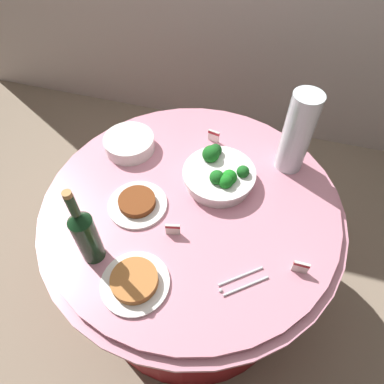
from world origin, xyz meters
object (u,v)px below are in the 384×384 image
at_px(label_placard_mid, 173,229).
at_px(label_placard_front, 214,136).
at_px(decorative_fruit_vase, 296,138).
at_px(food_plate_peanuts, 135,282).
at_px(label_placard_rear, 301,267).
at_px(broccoli_bowl, 219,175).
at_px(serving_tongs, 241,282).
at_px(plate_stack, 129,143).
at_px(food_plate_stir_fry, 137,203).
at_px(wine_bottle, 85,234).

bearing_deg(label_placard_mid, label_placard_front, 87.07).
distance_m(decorative_fruit_vase, label_placard_front, 0.35).
xyz_separation_m(label_placard_front, label_placard_mid, (-0.03, -0.50, 0.00)).
distance_m(food_plate_peanuts, label_placard_rear, 0.53).
xyz_separation_m(broccoli_bowl, decorative_fruit_vase, (0.25, 0.17, 0.11)).
distance_m(serving_tongs, label_placard_front, 0.65).
bearing_deg(plate_stack, label_placard_front, 23.41).
xyz_separation_m(plate_stack, food_plate_peanuts, (0.25, -0.56, -0.01)).
relative_size(food_plate_peanuts, label_placard_mid, 4.00).
height_order(decorative_fruit_vase, label_placard_front, decorative_fruit_vase).
distance_m(broccoli_bowl, label_placard_front, 0.23).
bearing_deg(label_placard_mid, decorative_fruit_vase, 51.88).
height_order(plate_stack, decorative_fruit_vase, decorative_fruit_vase).
distance_m(broccoli_bowl, plate_stack, 0.41).
distance_m(serving_tongs, food_plate_stir_fry, 0.47).
distance_m(plate_stack, wine_bottle, 0.52).
bearing_deg(decorative_fruit_vase, food_plate_stir_fry, -144.63).
xyz_separation_m(food_plate_peanuts, label_placard_front, (0.08, 0.71, 0.01)).
distance_m(food_plate_stir_fry, label_placard_mid, 0.18).
xyz_separation_m(serving_tongs, food_plate_peanuts, (-0.32, -0.10, 0.01)).
bearing_deg(food_plate_peanuts, label_placard_front, 83.27).
bearing_deg(label_placard_front, serving_tongs, -68.62).
distance_m(food_plate_peanuts, label_placard_front, 0.71).
bearing_deg(label_placard_rear, decorative_fruit_vase, 100.56).
bearing_deg(serving_tongs, food_plate_stir_fry, 155.80).
bearing_deg(food_plate_stir_fry, wine_bottle, -105.52).
relative_size(food_plate_peanuts, label_placard_rear, 4.00).
bearing_deg(broccoli_bowl, label_placard_mid, -109.61).
height_order(broccoli_bowl, food_plate_peanuts, broccoli_bowl).
xyz_separation_m(broccoli_bowl, plate_stack, (-0.41, 0.08, -0.01)).
bearing_deg(decorative_fruit_vase, serving_tongs, -98.64).
relative_size(serving_tongs, food_plate_stir_fry, 0.69).
xyz_separation_m(wine_bottle, food_plate_peanuts, (0.17, -0.06, -0.11)).
bearing_deg(plate_stack, food_plate_peanuts, -66.14).
relative_size(decorative_fruit_vase, food_plate_peanuts, 1.55).
bearing_deg(plate_stack, label_placard_rear, -26.81).
distance_m(food_plate_stir_fry, label_placard_front, 0.46).
xyz_separation_m(broccoli_bowl, label_placard_front, (-0.07, 0.22, -0.01)).
bearing_deg(wine_bottle, label_placard_rear, 10.91).
bearing_deg(label_placard_front, label_placard_rear, -51.69).
height_order(food_plate_stir_fry, label_placard_mid, label_placard_mid).
bearing_deg(wine_bottle, broccoli_bowl, 52.52).
xyz_separation_m(label_placard_mid, label_placard_rear, (0.44, -0.02, 0.00)).
xyz_separation_m(food_plate_stir_fry, label_placard_rear, (0.60, -0.10, 0.02)).
bearing_deg(plate_stack, label_placard_mid, -48.99).
relative_size(broccoli_bowl, decorative_fruit_vase, 0.82).
bearing_deg(food_plate_stir_fry, decorative_fruit_vase, 35.37).
height_order(serving_tongs, label_placard_rear, label_placard_rear).
height_order(serving_tongs, food_plate_peanuts, food_plate_peanuts).
xyz_separation_m(decorative_fruit_vase, serving_tongs, (-0.08, -0.56, -0.14)).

